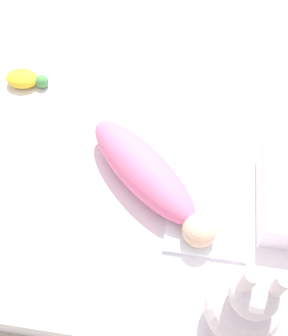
{
  "coord_description": "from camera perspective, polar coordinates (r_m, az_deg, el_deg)",
  "views": [
    {
      "loc": [
        0.1,
        -0.71,
        1.3
      ],
      "look_at": [
        -0.0,
        -0.02,
        0.21
      ],
      "focal_mm": 42.0,
      "sensor_mm": 36.0,
      "label": 1
    }
  ],
  "objects": [
    {
      "name": "ground_plane",
      "position": [
        1.48,
        0.24,
        -3.87
      ],
      "size": [
        12.0,
        12.0,
        0.0
      ],
      "primitive_type": "plane",
      "color": "#B2A893"
    },
    {
      "name": "bed_mattress",
      "position": [
        1.41,
        0.25,
        -2.31
      ],
      "size": [
        1.55,
        1.09,
        0.16
      ],
      "color": "white",
      "rests_on": "ground_plane"
    },
    {
      "name": "burp_cloth",
      "position": [
        1.25,
        9.03,
        -9.23
      ],
      "size": [
        0.26,
        0.16,
        0.02
      ],
      "color": "white",
      "rests_on": "bed_mattress"
    },
    {
      "name": "swaddled_baby",
      "position": [
        1.26,
        0.5,
        -0.99
      ],
      "size": [
        0.48,
        0.46,
        0.14
      ],
      "rotation": [
        0.0,
        0.0,
        5.54
      ],
      "color": "pink",
      "rests_on": "bed_mattress"
    },
    {
      "name": "bunny_plush",
      "position": [
        1.07,
        14.35,
        -18.75
      ],
      "size": [
        0.19,
        0.19,
        0.36
      ],
      "color": "silver",
      "rests_on": "bed_mattress"
    },
    {
      "name": "turtle_plush",
      "position": [
        1.65,
        -16.84,
        12.28
      ],
      "size": [
        0.17,
        0.09,
        0.06
      ],
      "color": "yellow",
      "rests_on": "bed_mattress"
    }
  ]
}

